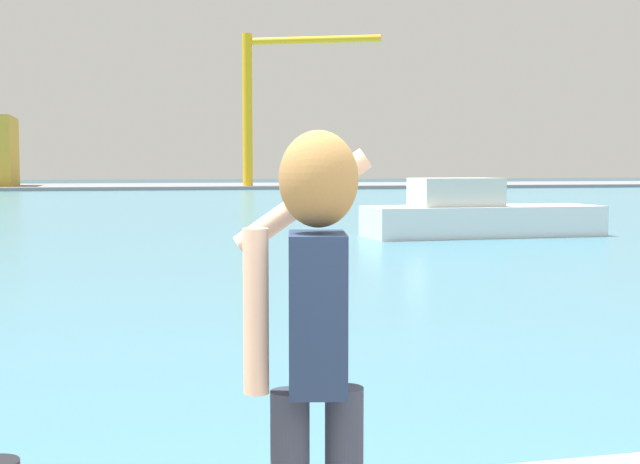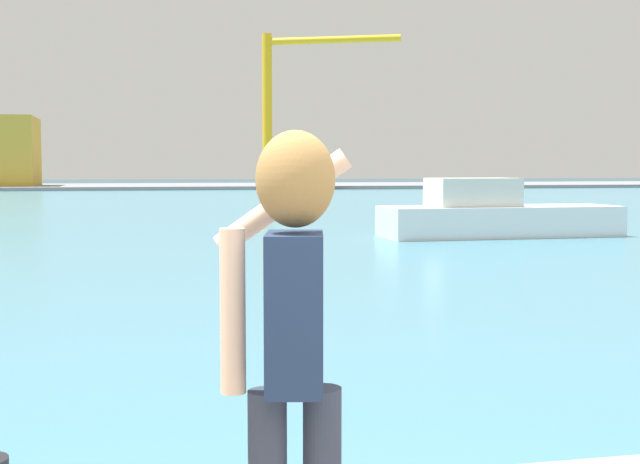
# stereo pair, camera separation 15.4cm
# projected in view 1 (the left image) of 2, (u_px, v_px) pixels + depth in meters

# --- Properties ---
(ground_plane) EXTENTS (220.00, 220.00, 0.00)m
(ground_plane) POSITION_uv_depth(u_px,v_px,m) (133.00, 205.00, 51.02)
(ground_plane) COLOR #334751
(harbor_water) EXTENTS (140.00, 100.00, 0.02)m
(harbor_water) POSITION_uv_depth(u_px,v_px,m) (133.00, 204.00, 52.96)
(harbor_water) COLOR teal
(harbor_water) RESTS_ON ground_plane
(far_shore_dock) EXTENTS (140.00, 20.00, 0.36)m
(far_shore_dock) POSITION_uv_depth(u_px,v_px,m) (124.00, 187.00, 91.70)
(far_shore_dock) COLOR gray
(far_shore_dock) RESTS_ON ground_plane
(person_photographer) EXTENTS (0.53, 0.57, 1.74)m
(person_photographer) POSITION_uv_depth(u_px,v_px,m) (315.00, 321.00, 3.04)
(person_photographer) COLOR #2D3342
(person_photographer) RESTS_ON quay_promenade
(boat_moored) EXTENTS (7.71, 2.50, 1.89)m
(boat_moored) POSITION_uv_depth(u_px,v_px,m) (477.00, 215.00, 27.72)
(boat_moored) COLOR white
(boat_moored) RESTS_ON harbor_water
(port_crane) EXTENTS (13.04, 6.20, 15.30)m
(port_crane) POSITION_uv_depth(u_px,v_px,m) (267.00, 89.00, 86.10)
(port_crane) COLOR yellow
(port_crane) RESTS_ON far_shore_dock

